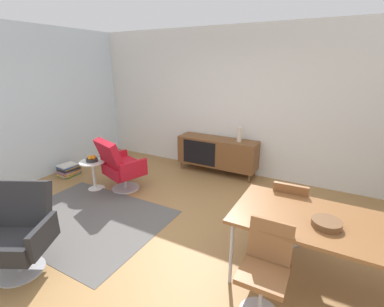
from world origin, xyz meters
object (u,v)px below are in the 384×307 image
sideboard (217,152)px  dining_chair_back_left (289,209)px  lounge_chair_red (120,165)px  magazine_stack (69,170)px  armchair_black_shell (16,230)px  fruit_bowl (92,159)px  vase_cobalt (239,134)px  dining_chair_front_left (265,267)px  dining_table (319,223)px  wooden_bowl_on_table (327,223)px  side_table_round (94,172)px

sideboard → dining_chair_back_left: bearing=-44.9°
lounge_chair_red → magazine_stack: 1.42m
armchair_black_shell → fruit_bowl: bearing=115.3°
sideboard → lounge_chair_red: lounge_chair_red is taller
sideboard → magazine_stack: 2.99m
vase_cobalt → dining_chair_front_left: size_ratio=0.33×
sideboard → dining_chair_front_left: bearing=-59.0°
dining_table → wooden_bowl_on_table: 0.13m
lounge_chair_red → dining_table: bearing=-12.3°
sideboard → armchair_black_shell: armchair_black_shell is taller
dining_chair_back_left → side_table_round: bearing=-178.9°
dining_table → side_table_round: 3.68m
sideboard → magazine_stack: (-2.53, -1.55, -0.33)m
dining_chair_back_left → fruit_bowl: 3.28m
vase_cobalt → dining_chair_back_left: size_ratio=0.33×
magazine_stack → wooden_bowl_on_table: bearing=-9.5°
wooden_bowl_on_table → dining_chair_front_left: 0.69m
sideboard → vase_cobalt: 0.61m
dining_chair_back_left → fruit_bowl: bearing=-178.9°
dining_chair_front_left → armchair_black_shell: bearing=-163.6°
wooden_bowl_on_table → lounge_chair_red: 3.34m
dining_chair_front_left → armchair_black_shell: armchair_black_shell is taller
sideboard → side_table_round: (-1.60, -1.73, -0.12)m
dining_table → fruit_bowl: 3.66m
dining_chair_back_left → side_table_round: (-3.28, -0.06, -0.15)m
lounge_chair_red → side_table_round: size_ratio=1.82×
fruit_bowl → dining_chair_back_left: bearing=1.1°
lounge_chair_red → armchair_black_shell: same height
dining_table → wooden_bowl_on_table: bearing=-58.1°
wooden_bowl_on_table → side_table_round: size_ratio=0.50×
wooden_bowl_on_table → magazine_stack: (-4.61, 0.77, -0.66)m
wooden_bowl_on_table → armchair_black_shell: 3.10m
wooden_bowl_on_table → dining_chair_front_left: bearing=-131.2°
vase_cobalt → fruit_bowl: vase_cobalt is taller
armchair_black_shell → lounge_chair_red: bearing=101.1°
sideboard → side_table_round: sideboard is taller
armchair_black_shell → vase_cobalt: bearing=71.0°
dining_chair_front_left → magazine_stack: size_ratio=2.12×
vase_cobalt → armchair_black_shell: 3.73m
dining_chair_front_left → dining_chair_back_left: same height
dining_chair_back_left → fruit_bowl: dining_chair_back_left is taller
wooden_bowl_on_table → fruit_bowl: wooden_bowl_on_table is taller
fruit_bowl → magazine_stack: (-0.93, 0.18, -0.45)m
vase_cobalt → sideboard: bearing=-179.8°
dining_table → fruit_bowl: dining_table is taller
lounge_chair_red → dining_chair_front_left: bearing=-23.9°
dining_table → magazine_stack: dining_table is taller
vase_cobalt → lounge_chair_red: 2.25m
magazine_stack → vase_cobalt: bearing=27.6°
dining_table → vase_cobalt: bearing=125.3°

